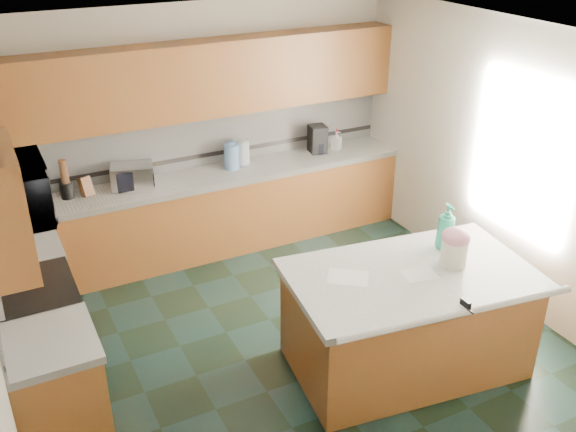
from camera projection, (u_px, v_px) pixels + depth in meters
floor at (291, 345)px, 5.79m from camera, size 4.60×4.60×0.00m
ceiling at (291, 42)px, 4.59m from camera, size 4.60×4.60×0.00m
wall_back at (195, 129)px, 7.04m from camera, size 4.60×0.04×2.70m
wall_front at (494, 386)px, 3.34m from camera, size 4.60×0.04×2.70m
wall_right at (506, 163)px, 6.13m from camera, size 0.04×4.60×2.70m
back_base_cab at (210, 215)px, 7.20m from camera, size 4.60×0.60×0.86m
back_countertop at (207, 178)px, 6.99m from camera, size 4.60×0.64×0.06m
back_upper_cab at (197, 80)px, 6.63m from camera, size 4.60×0.33×0.78m
back_backsplash at (196, 140)px, 7.07m from camera, size 4.60×0.02×0.63m
back_accent_band at (198, 156)px, 7.15m from camera, size 4.60×0.01×0.05m
left_base_cab_rear at (30, 291)px, 5.82m from camera, size 0.60×0.82×0.86m
left_counter_rear at (21, 246)px, 5.61m from camera, size 0.64×0.82×0.06m
left_base_cab_front at (59, 395)px, 4.60m from camera, size 0.60×0.72×0.86m
left_counter_front at (48, 343)px, 4.39m from camera, size 0.64×0.72×0.06m
range_body at (43, 337)px, 5.18m from camera, size 0.60×0.76×0.88m
range_oven_door at (80, 332)px, 5.32m from camera, size 0.02×0.68×0.55m
range_cooktop at (33, 290)px, 4.98m from camera, size 0.62×0.78×0.04m
range_handle at (77, 292)px, 5.16m from camera, size 0.02×0.66×0.02m
microwave at (12, 192)px, 4.61m from camera, size 0.50×0.73×0.41m
island_base at (407, 322)px, 5.39m from camera, size 2.00×1.31×0.86m
island_top at (411, 276)px, 5.18m from camera, size 2.11×1.42×0.06m
island_bullnose at (460, 313)px, 4.71m from camera, size 1.97×0.32×0.06m
treat_jar at (454, 253)px, 5.23m from camera, size 0.28×0.28×0.23m
treat_jar_lid at (456, 237)px, 5.16m from camera, size 0.24×0.24×0.15m
treat_jar_knob at (457, 231)px, 5.14m from camera, size 0.08×0.03×0.03m
treat_jar_knob_end_l at (453, 232)px, 5.12m from camera, size 0.04×0.04×0.04m
treat_jar_knob_end_r at (461, 230)px, 5.15m from camera, size 0.04×0.04×0.04m
soap_bottle_island at (446, 227)px, 5.43m from camera, size 0.18×0.18×0.42m
paper_sheet_a at (420, 275)px, 5.13m from camera, size 0.31×0.25×0.00m
paper_sheet_b at (348, 277)px, 5.10m from camera, size 0.40×0.38×0.00m
clamp_body at (465, 305)px, 4.74m from camera, size 0.03×0.10×0.09m
clamp_handle at (470, 311)px, 4.70m from camera, size 0.02×0.07×0.02m
knife_block at (86, 187)px, 6.46m from camera, size 0.15×0.18×0.22m
utensil_crock at (67, 190)px, 6.42m from camera, size 0.13×0.13×0.16m
utensil_bundle at (64, 172)px, 6.33m from camera, size 0.08×0.08×0.24m
toaster_oven at (132, 176)px, 6.64m from camera, size 0.48×0.39×0.24m
toaster_oven_door at (136, 181)px, 6.53m from camera, size 0.38×0.01×0.20m
paper_towel at (244, 152)px, 7.19m from camera, size 0.13×0.13×0.29m
paper_towel_base at (244, 164)px, 7.25m from camera, size 0.20×0.20×0.01m
water_jug at (232, 157)px, 7.09m from camera, size 0.17×0.17×0.28m
water_jug_neck at (231, 143)px, 7.02m from camera, size 0.08×0.08×0.04m
coffee_maker at (318, 139)px, 7.55m from camera, size 0.22×0.24×0.32m
coffee_carafe at (319, 148)px, 7.55m from camera, size 0.13×0.13×0.13m
soap_bottle_back at (336, 140)px, 7.65m from camera, size 0.14×0.14×0.22m
soap_back_cap at (337, 130)px, 7.59m from camera, size 0.02×0.02×0.03m
window_light_proxy at (522, 156)px, 5.90m from camera, size 0.02×1.40×1.10m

